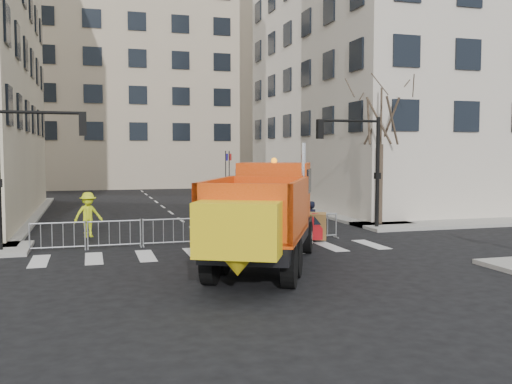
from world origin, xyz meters
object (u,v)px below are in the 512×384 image
object	(u,v)px
plow_truck	(264,213)
newspaper_box	(316,226)
cop_c	(254,223)
worker	(88,215)
cop_a	(311,221)
cop_b	(267,222)

from	to	relation	value
plow_truck	newspaper_box	distance (m)	5.70
plow_truck	newspaper_box	size ratio (longest dim) A/B	9.60
plow_truck	cop_c	bearing A→B (deg)	14.07
worker	newspaper_box	distance (m)	9.56
cop_a	cop_c	distance (m)	2.49
cop_c	newspaper_box	bearing A→B (deg)	111.41
worker	newspaper_box	bearing A→B (deg)	-38.23
plow_truck	cop_c	distance (m)	5.01
cop_a	newspaper_box	xyz separation A→B (m)	(0.03, -0.50, -0.14)
cop_a	newspaper_box	bearing A→B (deg)	80.95
plow_truck	cop_a	bearing A→B (deg)	-9.98
cop_a	worker	size ratio (longest dim) A/B	0.88
cop_a	worker	distance (m)	9.36
cop_c	newspaper_box	size ratio (longest dim) A/B	1.52
worker	cop_a	bearing A→B (deg)	-35.42
cop_a	cop_c	xyz separation A→B (m)	(-2.49, 0.00, -0.01)
cop_a	cop_b	size ratio (longest dim) A/B	0.88
cop_b	cop_a	bearing A→B (deg)	-176.77
cop_b	cop_c	xyz separation A→B (m)	(-0.35, 0.69, -0.12)
cop_a	cop_c	world-z (taller)	cop_a
worker	newspaper_box	size ratio (longest dim) A/B	1.73
cop_b	cop_c	size ratio (longest dim) A/B	1.15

